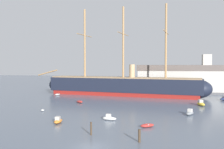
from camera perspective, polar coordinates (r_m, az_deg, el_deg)
name	(u,v)px	position (r m, az deg, el deg)	size (l,w,h in m)	color
ground_plane	(91,147)	(36.45, -4.62, -15.67)	(400.00, 400.00, 0.00)	slate
tall_ship	(123,86)	(92.23, 2.47, -2.50)	(65.02, 17.61, 31.41)	maroon
motorboat_foreground_left	(58,121)	(51.01, -11.81, -9.93)	(1.48, 3.16, 1.30)	orange
dinghy_foreground_right	(147,125)	(47.27, 7.79, -11.06)	(2.88, 2.36, 0.63)	#B22D28
motorboat_near_centre	(109,118)	(52.45, -0.61, -9.57)	(3.05, 1.63, 1.22)	silver
dinghy_mid_left	(43,110)	(64.35, -15.07, -7.60)	(1.49, 2.03, 0.44)	silver
motorboat_mid_right	(190,113)	(60.24, 16.77, -8.07)	(2.54, 3.35, 1.30)	gray
dinghy_alongside_bow	(80,102)	(75.57, -7.16, -5.95)	(2.92, 3.01, 0.69)	#B22D28
motorboat_alongside_stern	(201,103)	(74.09, 19.01, -6.06)	(2.35, 4.05, 1.60)	gold
dinghy_far_left	(58,94)	(94.78, -11.92, -4.32)	(1.63, 2.68, 0.59)	silver
sailboat_distant_centre	(141,92)	(97.43, 6.32, -3.93)	(5.33, 4.12, 6.88)	#1E284C
mooring_piling_nearest	(91,129)	(41.84, -4.63, -11.80)	(0.29, 0.29, 2.08)	#423323
mooring_piling_left_pair	(139,136)	(38.34, 6.06, -13.29)	(0.38, 0.38, 1.89)	#423323
dockside_warehouse_right	(194,79)	(105.21, 17.58, -0.94)	(46.95, 13.12, 14.86)	#565659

